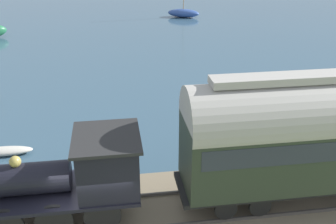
{
  "coord_description": "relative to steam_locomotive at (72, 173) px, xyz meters",
  "views": [
    {
      "loc": [
        -10.76,
        -0.85,
        9.2
      ],
      "look_at": [
        3.67,
        -3.02,
        2.57
      ],
      "focal_mm": 42.0,
      "sensor_mm": 36.0,
      "label": 1
    }
  ],
  "objects": [
    {
      "name": "harbor_water",
      "position": [
        42.68,
        -0.59,
        -2.27
      ],
      "size": [
        80.0,
        80.0,
        0.01
      ],
      "color": "#38566B",
      "rests_on": "ground"
    },
    {
      "name": "rail_embankment",
      "position": [
        0.0,
        -0.59,
        -2.04
      ],
      "size": [
        4.77,
        56.0,
        0.59
      ],
      "color": "#84755B",
      "rests_on": "ground"
    },
    {
      "name": "steam_locomotive",
      "position": [
        0.0,
        0.0,
        0.0
      ],
      "size": [
        2.35,
        5.91,
        3.17
      ],
      "color": "black",
      "rests_on": "rail_embankment"
    },
    {
      "name": "passenger_coach",
      "position": [
        0.0,
        -8.16,
        0.86
      ],
      "size": [
        2.35,
        9.45,
        4.63
      ],
      "color": "black",
      "rests_on": "rail_embankment"
    },
    {
      "name": "sailboat_blue",
      "position": [
        36.23,
        -10.39,
        -1.75
      ],
      "size": [
        2.93,
        4.08,
        5.92
      ],
      "rotation": [
        0.0,
        0.0,
        -0.43
      ],
      "color": "#335199",
      "rests_on": "harbor_water"
    },
    {
      "name": "rowboat_far_out",
      "position": [
        5.22,
        -8.39,
        -2.0
      ],
      "size": [
        2.14,
        1.94,
        0.53
      ],
      "rotation": [
        0.0,
        0.0,
        -0.89
      ],
      "color": "#B7B2A3",
      "rests_on": "harbor_water"
    },
    {
      "name": "rowboat_off_pier",
      "position": [
        5.59,
        3.69,
        -2.09
      ],
      "size": [
        0.73,
        2.64,
        0.35
      ],
      "rotation": [
        0.0,
        0.0,
        -0.01
      ],
      "color": "beige",
      "rests_on": "harbor_water"
    }
  ]
}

